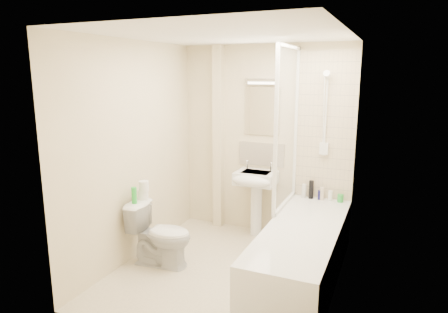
% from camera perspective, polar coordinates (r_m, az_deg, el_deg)
% --- Properties ---
extents(floor, '(2.50, 2.50, 0.00)m').
position_cam_1_polar(floor, '(4.36, 0.27, -16.19)').
color(floor, beige).
rests_on(floor, ground).
extents(wall_back, '(2.20, 0.02, 2.40)m').
position_cam_1_polar(wall_back, '(5.09, 5.85, 2.18)').
color(wall_back, beige).
rests_on(wall_back, ground).
extents(wall_left, '(0.02, 2.50, 2.40)m').
position_cam_1_polar(wall_left, '(4.48, -12.74, 0.61)').
color(wall_left, beige).
rests_on(wall_left, ground).
extents(wall_right, '(0.02, 2.50, 2.40)m').
position_cam_1_polar(wall_right, '(3.66, 16.31, -2.09)').
color(wall_right, beige).
rests_on(wall_right, ground).
extents(ceiling, '(2.20, 2.50, 0.02)m').
position_cam_1_polar(ceiling, '(3.86, 0.30, 17.02)').
color(ceiling, white).
rests_on(ceiling, wall_back).
extents(tile_back, '(0.70, 0.01, 1.75)m').
position_cam_1_polar(tile_back, '(4.88, 14.30, 4.11)').
color(tile_back, beige).
rests_on(tile_back, wall_back).
extents(tile_right, '(0.01, 2.10, 1.75)m').
position_cam_1_polar(tile_right, '(3.81, 16.72, 1.88)').
color(tile_right, beige).
rests_on(tile_right, wall_right).
extents(pipe_boxing, '(0.12, 0.12, 2.40)m').
position_cam_1_polar(pipe_boxing, '(5.26, -0.80, 2.55)').
color(pipe_boxing, beige).
rests_on(pipe_boxing, ground).
extents(splashback, '(0.60, 0.02, 0.30)m').
position_cam_1_polar(splashback, '(5.13, 5.34, 0.32)').
color(splashback, beige).
rests_on(splashback, wall_back).
extents(mirror, '(0.46, 0.01, 0.60)m').
position_cam_1_polar(mirror, '(5.05, 5.46, 6.45)').
color(mirror, white).
rests_on(mirror, wall_back).
extents(strip_light, '(0.42, 0.07, 0.07)m').
position_cam_1_polar(strip_light, '(5.00, 5.46, 10.65)').
color(strip_light, silver).
rests_on(strip_light, wall_back).
extents(bathtub, '(0.70, 2.10, 0.55)m').
position_cam_1_polar(bathtub, '(4.20, 11.08, -13.17)').
color(bathtub, white).
rests_on(bathtub, ground).
extents(shower_screen, '(0.04, 0.92, 1.80)m').
position_cam_1_polar(shower_screen, '(4.52, 9.00, 4.06)').
color(shower_screen, white).
rests_on(shower_screen, bathtub).
extents(shower_fixture, '(0.10, 0.16, 0.99)m').
position_cam_1_polar(shower_fixture, '(4.82, 14.26, 5.47)').
color(shower_fixture, white).
rests_on(shower_fixture, wall_back).
extents(pedestal_sink, '(0.50, 0.47, 0.96)m').
position_cam_1_polar(pedestal_sink, '(5.01, 4.45, -4.16)').
color(pedestal_sink, white).
rests_on(pedestal_sink, ground).
extents(bottle_white_a, '(0.06, 0.06, 0.17)m').
position_cam_1_polar(bottle_white_a, '(5.00, 11.36, -4.83)').
color(bottle_white_a, silver).
rests_on(bottle_white_a, bathtub).
extents(bottle_black_b, '(0.06, 0.06, 0.22)m').
position_cam_1_polar(bottle_black_b, '(4.98, 12.34, -4.63)').
color(bottle_black_b, black).
rests_on(bottle_black_b, bathtub).
extents(bottle_blue, '(0.05, 0.05, 0.12)m').
position_cam_1_polar(bottle_blue, '(4.98, 13.55, -5.35)').
color(bottle_blue, '#141250').
rests_on(bottle_blue, bathtub).
extents(bottle_cream, '(0.05, 0.05, 0.15)m').
position_cam_1_polar(bottle_cream, '(4.97, 13.79, -5.16)').
color(bottle_cream, beige).
rests_on(bottle_cream, bathtub).
extents(bottle_white_b, '(0.05, 0.05, 0.12)m').
position_cam_1_polar(bottle_white_b, '(4.96, 14.94, -5.44)').
color(bottle_white_b, white).
rests_on(bottle_white_b, bathtub).
extents(bottle_green, '(0.07, 0.07, 0.09)m').
position_cam_1_polar(bottle_green, '(4.95, 16.29, -5.74)').
color(bottle_green, green).
rests_on(bottle_green, bathtub).
extents(toilet, '(0.51, 0.75, 0.69)m').
position_cam_1_polar(toilet, '(4.44, -9.03, -10.92)').
color(toilet, white).
rests_on(toilet, ground).
extents(toilet_roll_lower, '(0.12, 0.12, 0.10)m').
position_cam_1_polar(toilet_roll_lower, '(4.49, -11.51, -5.34)').
color(toilet_roll_lower, white).
rests_on(toilet_roll_lower, toilet).
extents(toilet_roll_upper, '(0.11, 0.11, 0.11)m').
position_cam_1_polar(toilet_roll_upper, '(4.44, -11.39, -4.13)').
color(toilet_roll_upper, white).
rests_on(toilet_roll_upper, toilet_roll_lower).
extents(green_bottle, '(0.06, 0.06, 0.18)m').
position_cam_1_polar(green_bottle, '(4.35, -12.71, -5.44)').
color(green_bottle, green).
rests_on(green_bottle, toilet).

